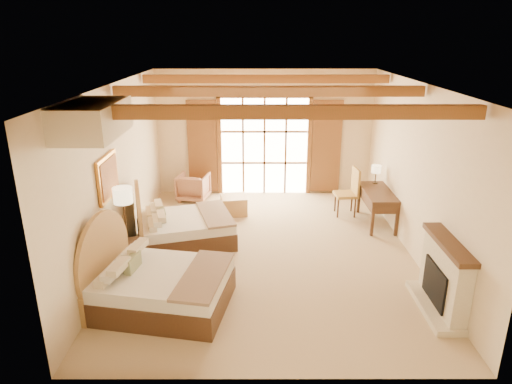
{
  "coord_description": "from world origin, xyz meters",
  "views": [
    {
      "loc": [
        -0.23,
        -8.04,
        4.04
      ],
      "look_at": [
        -0.22,
        0.2,
        1.15
      ],
      "focal_mm": 32.0,
      "sensor_mm": 36.0,
      "label": 1
    }
  ],
  "objects_px": {
    "nightstand": "(129,258)",
    "armchair": "(193,187)",
    "bed_far": "(178,226)",
    "bed_near": "(153,284)",
    "desk": "(377,206)"
  },
  "relations": [
    {
      "from": "bed_far",
      "to": "bed_near",
      "type": "bearing_deg",
      "value": -106.81
    },
    {
      "from": "bed_far",
      "to": "desk",
      "type": "relative_size",
      "value": 1.55
    },
    {
      "from": "bed_far",
      "to": "nightstand",
      "type": "bearing_deg",
      "value": -136.04
    },
    {
      "from": "bed_near",
      "to": "armchair",
      "type": "height_order",
      "value": "bed_near"
    },
    {
      "from": "bed_far",
      "to": "armchair",
      "type": "height_order",
      "value": "bed_far"
    },
    {
      "from": "bed_near",
      "to": "bed_far",
      "type": "height_order",
      "value": "bed_near"
    },
    {
      "from": "bed_far",
      "to": "nightstand",
      "type": "relative_size",
      "value": 3.9
    },
    {
      "from": "bed_far",
      "to": "nightstand",
      "type": "distance_m",
      "value": 1.39
    },
    {
      "from": "nightstand",
      "to": "armchair",
      "type": "bearing_deg",
      "value": 58.36
    },
    {
      "from": "armchair",
      "to": "desk",
      "type": "xyz_separation_m",
      "value": [
        4.27,
        -1.53,
        0.07
      ]
    },
    {
      "from": "nightstand",
      "to": "bed_far",
      "type": "bearing_deg",
      "value": 38.62
    },
    {
      "from": "bed_far",
      "to": "armchair",
      "type": "xyz_separation_m",
      "value": [
        -0.02,
        2.54,
        -0.03
      ]
    },
    {
      "from": "bed_near",
      "to": "bed_far",
      "type": "distance_m",
      "value": 2.27
    },
    {
      "from": "nightstand",
      "to": "desk",
      "type": "xyz_separation_m",
      "value": [
        4.94,
        2.2,
        0.13
      ]
    },
    {
      "from": "armchair",
      "to": "desk",
      "type": "distance_m",
      "value": 4.54
    }
  ]
}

